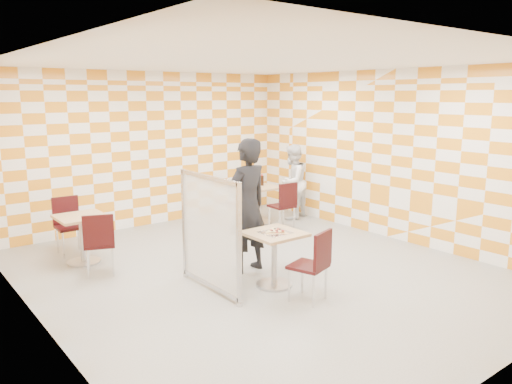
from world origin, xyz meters
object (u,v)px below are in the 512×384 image
partition (210,233)px  man_dark (247,206)px  chair_empty_near (99,239)px  chair_empty_far (68,220)px  main_table (274,250)px  man_white (292,182)px  sport_bottle (249,182)px  soda_bottle (262,180)px  second_table (259,198)px  empty_table (82,231)px  chair_main_front (315,260)px  chair_second_side (240,198)px  chair_second_front (285,202)px

partition → man_dark: man_dark is taller
chair_empty_near → man_dark: man_dark is taller
partition → chair_empty_far: bearing=108.7°
main_table → man_white: 3.82m
chair_empty_far → sport_bottle: (3.48, -0.30, 0.29)m
chair_empty_near → soda_bottle: bearing=15.4°
second_table → man_dark: 2.85m
empty_table → chair_main_front: chair_main_front is taller
sport_bottle → empty_table: bearing=-174.3°
chair_second_side → soda_bottle: 0.61m
soda_bottle → empty_table: bearing=-175.3°
chair_empty_far → soda_bottle: soda_bottle is taller
chair_second_front → man_dark: size_ratio=0.47×
second_table → chair_second_side: (-0.42, 0.10, 0.04)m
chair_second_side → soda_bottle: bearing=-4.9°
chair_second_side → man_white: size_ratio=0.60×
empty_table → man_dark: (1.79, -1.83, 0.47)m
man_dark → sport_bottle: 2.76m
chair_main_front → empty_table: bearing=118.4°
chair_main_front → chair_empty_near: size_ratio=1.00×
main_table → empty_table: (-1.72, 2.53, 0.00)m
chair_main_front → chair_empty_far: size_ratio=1.00×
main_table → chair_second_front: (1.99, 2.07, 0.04)m
empty_table → man_dark: size_ratio=0.38×
chair_second_side → chair_empty_far: bearing=174.8°
soda_bottle → chair_second_side: bearing=175.1°
chair_second_front → man_dark: bearing=-144.7°
main_table → sport_bottle: 3.39m
chair_second_side → chair_main_front: bearing=-112.4°
chair_main_front → man_dark: size_ratio=0.47×
main_table → chair_empty_near: (-1.72, 1.80, 0.04)m
chair_second_side → main_table: bearing=-118.0°
second_table → chair_empty_near: size_ratio=0.81×
main_table → second_table: same height
empty_table → partition: size_ratio=0.48×
chair_second_front → sport_bottle: bearing=106.1°
man_white → chair_empty_near: bearing=-9.6°
chair_main_front → chair_empty_near: 3.08m
second_table → man_white: 0.83m
chair_empty_far → sport_bottle: size_ratio=4.62×
soda_bottle → man_white: bearing=-15.0°
chair_main_front → soda_bottle: 4.11m
empty_table → chair_main_front: bearing=-61.6°
empty_table → soda_bottle: 3.81m
chair_empty_far → sport_bottle: 3.50m
chair_second_side → chair_empty_far: (-3.25, 0.29, 0.00)m
second_table → chair_main_front: chair_main_front is taller
chair_second_front → chair_second_side: bearing=119.2°
chair_empty_near → partition: partition is taller
man_white → sport_bottle: bearing=-33.2°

